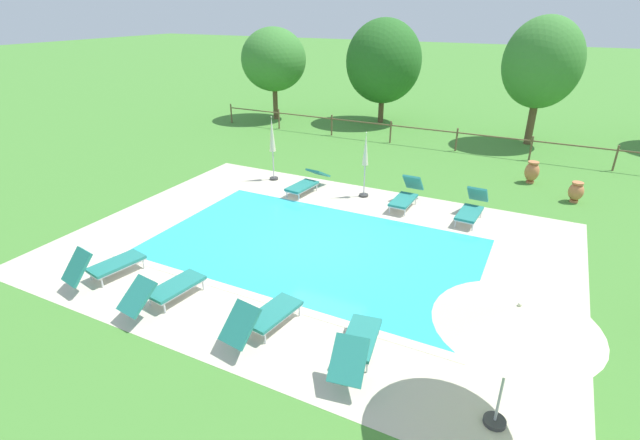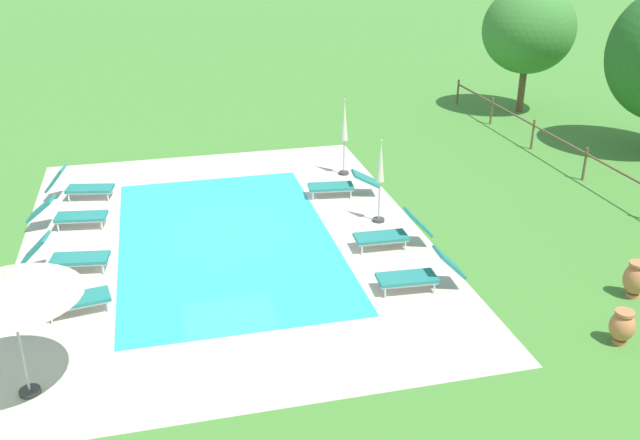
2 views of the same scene
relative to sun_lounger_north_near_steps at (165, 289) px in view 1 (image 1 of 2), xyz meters
The scene contains 20 objects.
ground_plane 4.25m from the sun_lounger_north_near_steps, 66.25° to the left, with size 160.00×160.00×0.00m, color #478433.
pool_deck_paving 4.25m from the sun_lounger_north_near_steps, 66.25° to the left, with size 13.57×10.02×0.01m, color beige.
swimming_pool_water 4.25m from the sun_lounger_north_near_steps, 66.25° to the left, with size 8.84×5.29×0.01m, color #2DB7C6.
pool_coping_rim 4.24m from the sun_lounger_north_near_steps, 66.25° to the left, with size 9.32×5.77×0.01m.
sun_lounger_north_near_steps is the anchor object (origin of this frame).
sun_lounger_north_mid 4.51m from the sun_lounger_north_near_steps, ahead, with size 0.91×2.04×0.87m.
sun_lounger_north_far 7.50m from the sun_lounger_north_near_steps, 93.44° to the left, with size 0.84×2.12×0.73m.
sun_lounger_north_end 8.40m from the sun_lounger_north_near_steps, 68.33° to the left, with size 0.66×1.93×0.94m.
sun_lounger_south_near_corner 9.31m from the sun_lounger_north_near_steps, 55.81° to the left, with size 0.71×1.96×0.93m.
sun_lounger_south_mid 2.51m from the sun_lounger_north_near_steps, ahead, with size 0.88×1.99×0.93m.
sun_lounger_south_end 2.04m from the sun_lounger_north_near_steps, behind, with size 0.95×1.94×0.99m.
patio_umbrella_open_foreground 7.25m from the sun_lounger_north_near_steps, ahead, with size 2.34×2.34×2.32m.
patio_umbrella_closed_row_west 8.20m from the sun_lounger_north_near_steps, 79.13° to the left, with size 0.32×0.32×2.29m.
patio_umbrella_closed_row_mid_west 8.43m from the sun_lounger_north_near_steps, 105.24° to the left, with size 0.32×0.32×2.43m.
terracotta_urn_near_fence 13.80m from the sun_lounger_north_near_steps, 61.28° to the left, with size 0.52×0.52×0.83m.
terracotta_urn_by_tree 13.45m from the sun_lounger_north_near_steps, 52.87° to the left, with size 0.49×0.49×0.71m.
perimeter_fence 15.19m from the sun_lounger_north_near_steps, 83.82° to the left, with size 22.12×0.08×1.05m.
tree_far_west 19.20m from the sun_lounger_north_near_steps, 71.31° to the left, with size 3.47×3.47×5.75m.
tree_west_mid 18.99m from the sun_lounger_north_near_steps, 114.16° to the left, with size 3.63×3.63×5.05m.
tree_centre 19.34m from the sun_lounger_north_near_steps, 95.57° to the left, with size 4.08×4.08×5.54m.
Camera 1 is at (5.27, -10.10, 6.09)m, focal length 26.12 mm.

